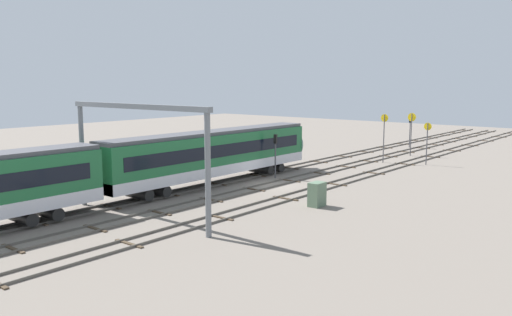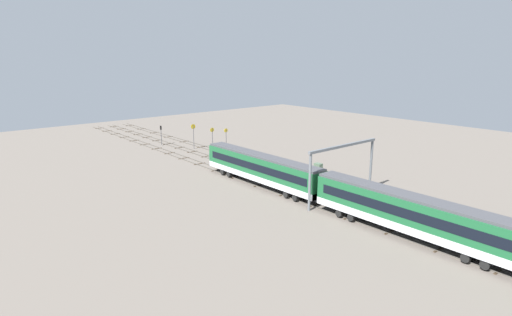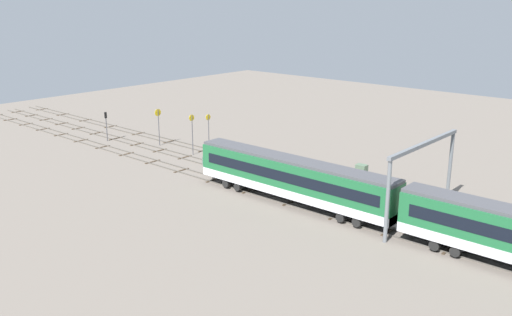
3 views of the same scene
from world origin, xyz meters
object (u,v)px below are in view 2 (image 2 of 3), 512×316
object	(u,v)px
train	(404,214)
speed_sign_far_trackside	(212,138)
overhead_gantry	(343,160)
speed_sign_near_foreground	(193,132)
speed_sign_mid_trackside	(226,136)
signal_light_trackside_approach	(247,158)
relay_cabinet	(318,169)
signal_light_trackside_departure	(161,132)

from	to	relation	value
train	speed_sign_far_trackside	world-z (taller)	speed_sign_far_trackside
train	overhead_gantry	size ratio (longest dim) A/B	5.41
speed_sign_near_foreground	speed_sign_mid_trackside	distance (m)	7.39
signal_light_trackside_approach	speed_sign_near_foreground	bearing A→B (deg)	-9.38
overhead_gantry	speed_sign_mid_trackside	bearing A→B (deg)	-9.66
speed_sign_far_trackside	signal_light_trackside_approach	bearing A→B (deg)	166.88
signal_light_trackside_approach	relay_cabinet	distance (m)	12.23
train	speed_sign_near_foreground	world-z (taller)	speed_sign_near_foreground
train	signal_light_trackside_departure	world-z (taller)	train
signal_light_trackside_departure	speed_sign_near_foreground	bearing A→B (deg)	-156.04
speed_sign_mid_trackside	overhead_gantry	bearing A→B (deg)	170.34
signal_light_trackside_approach	train	bearing A→B (deg)	175.62
speed_sign_mid_trackside	relay_cabinet	world-z (taller)	speed_sign_mid_trackside
speed_sign_mid_trackside	speed_sign_far_trackside	xyz separation A→B (m)	(-1.52, 4.54, 0.51)
speed_sign_far_trackside	relay_cabinet	xyz separation A→B (m)	(-23.26, -5.86, -2.68)
overhead_gantry	signal_light_trackside_approach	size ratio (longest dim) A/B	3.23
speed_sign_near_foreground	speed_sign_far_trackside	size ratio (longest dim) A/B	0.96
train	signal_light_trackside_approach	world-z (taller)	train
overhead_gantry	signal_light_trackside_approach	bearing A→B (deg)	6.78
overhead_gantry	speed_sign_near_foreground	xyz separation A→B (m)	(41.58, -1.68, -2.10)
train	speed_sign_mid_trackside	size ratio (longest dim) A/B	15.68
train	relay_cabinet	xyz separation A→B (m)	(23.00, -11.89, -1.74)
speed_sign_mid_trackside	relay_cabinet	size ratio (longest dim) A/B	2.60
train	overhead_gantry	bearing A→B (deg)	-20.36
speed_sign_mid_trackside	train	bearing A→B (deg)	167.53
speed_sign_mid_trackside	speed_sign_far_trackside	world-z (taller)	speed_sign_far_trackside
speed_sign_near_foreground	speed_sign_far_trackside	xyz separation A→B (m)	(-7.44, 0.15, -0.04)
speed_sign_near_foreground	speed_sign_far_trackside	distance (m)	7.44
speed_sign_mid_trackside	speed_sign_far_trackside	bearing A→B (deg)	108.53
signal_light_trackside_approach	signal_light_trackside_departure	size ratio (longest dim) A/B	0.96
speed_sign_near_foreground	speed_sign_far_trackside	bearing A→B (deg)	178.85
overhead_gantry	signal_light_trackside_departure	world-z (taller)	overhead_gantry
overhead_gantry	speed_sign_near_foreground	size ratio (longest dim) A/B	2.55
train	overhead_gantry	distance (m)	13.29
speed_sign_near_foreground	signal_light_trackside_approach	xyz separation A→B (m)	(-23.31, 3.85, -0.81)
train	relay_cabinet	distance (m)	25.95
train	speed_sign_near_foreground	distance (m)	54.06
speed_sign_mid_trackside	relay_cabinet	distance (m)	24.91
speed_sign_far_trackside	speed_sign_near_foreground	bearing A→B (deg)	-1.15
overhead_gantry	speed_sign_far_trackside	xyz separation A→B (m)	(34.14, -1.53, -2.14)
relay_cabinet	signal_light_trackside_approach	bearing A→B (deg)	52.33
train	speed_sign_mid_trackside	xyz separation A→B (m)	(47.78, -10.57, 0.43)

